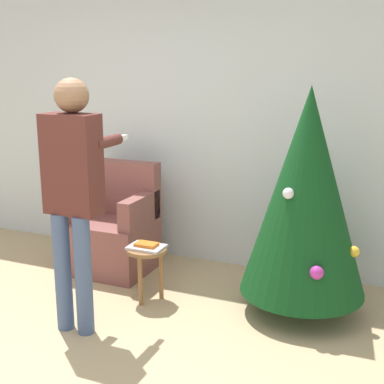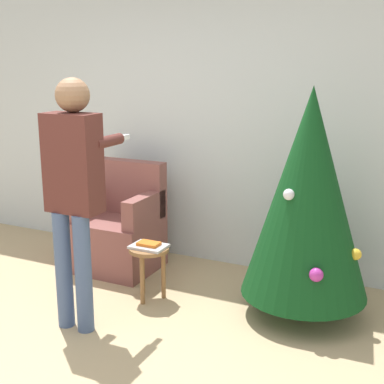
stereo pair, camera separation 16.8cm
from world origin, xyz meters
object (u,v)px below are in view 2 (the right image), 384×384
Objects in this scene: christmas_tree at (308,194)px; side_stool at (149,258)px; person_standing at (74,183)px; armchair at (118,230)px.

side_stool is (-1.19, -0.27, -0.60)m from christmas_tree.
side_stool is (0.24, 0.60, -0.72)m from person_standing.
christmas_tree is 0.97× the size of person_standing.
christmas_tree is at bearing 12.73° from side_stool.
armchair is at bearing 173.63° from christmas_tree.
armchair is 0.77m from side_stool.
christmas_tree is 1.75× the size of armchair.
person_standing reaches higher than christmas_tree.
armchair is 2.25× the size of side_stool.
armchair is at bearing 109.11° from person_standing.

